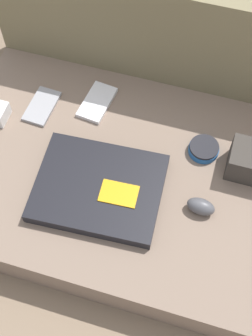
{
  "coord_description": "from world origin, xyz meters",
  "views": [
    {
      "loc": [
        0.17,
        -0.55,
        1.14
      ],
      "look_at": [
        0.0,
        0.0,
        0.13
      ],
      "focal_mm": 50.0,
      "sensor_mm": 36.0,
      "label": 1
    }
  ],
  "objects": [
    {
      "name": "phone_black",
      "position": [
        -0.28,
        0.13,
        0.12
      ],
      "size": [
        0.07,
        0.12,
        0.01
      ],
      "rotation": [
        0.0,
        0.0,
        -0.06
      ],
      "color": "#99999E",
      "rests_on": "couch_seat"
    },
    {
      "name": "speaker_puck",
      "position": [
        0.17,
        0.12,
        0.12
      ],
      "size": [
        0.08,
        0.08,
        0.02
      ],
      "color": "#1E569E",
      "rests_on": "couch_seat"
    },
    {
      "name": "computer_mouse",
      "position": [
        0.2,
        -0.05,
        0.13
      ],
      "size": [
        0.07,
        0.04,
        0.04
      ],
      "rotation": [
        0.0,
        0.0,
        -0.08
      ],
      "color": "#4C4C51",
      "rests_on": "couch_seat"
    },
    {
      "name": "ground_plane",
      "position": [
        0.0,
        0.0,
        0.0
      ],
      "size": [
        8.0,
        8.0,
        0.0
      ],
      "primitive_type": "plane",
      "color": "#7A6651"
    },
    {
      "name": "phone_silver",
      "position": [
        -0.14,
        0.18,
        0.12
      ],
      "size": [
        0.08,
        0.13,
        0.01
      ],
      "rotation": [
        0.0,
        0.0,
        -0.12
      ],
      "color": "silver",
      "rests_on": "couch_seat"
    },
    {
      "name": "laptop",
      "position": [
        -0.05,
        -0.07,
        0.13
      ],
      "size": [
        0.32,
        0.26,
        0.03
      ],
      "rotation": [
        0.0,
        0.0,
        0.06
      ],
      "color": "black",
      "rests_on": "couch_seat"
    },
    {
      "name": "couch_backrest",
      "position": [
        0.0,
        0.41,
        0.21
      ],
      "size": [
        0.93,
        0.2,
        0.41
      ],
      "color": "#756B4C",
      "rests_on": "ground_plane"
    },
    {
      "name": "couch_seat",
      "position": [
        0.0,
        0.0,
        0.06
      ],
      "size": [
        0.93,
        0.61,
        0.11
      ],
      "color": "#7A6656",
      "rests_on": "ground_plane"
    }
  ]
}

